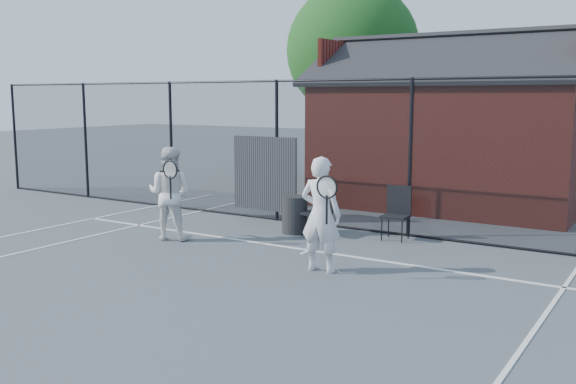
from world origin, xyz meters
The scene contains 10 objects.
ground centered at (0.00, 0.00, 0.00)m, with size 80.00×80.00×0.00m, color #4B5156.
court_lines centered at (0.00, -1.32, 0.01)m, with size 11.02×18.00×0.01m.
fence centered at (-0.30, 5.00, 1.45)m, with size 22.04×3.00×3.00m.
clubhouse centered at (0.50, 9.00, 1.61)m, with size 6.50×4.36×4.19m.
tree_left centered at (-4.50, 13.50, 4.19)m, with size 4.48×4.48×6.44m.
player_front centered at (0.80, 1.94, 0.89)m, with size 0.80×0.60×1.77m.
player_back centered at (-2.68, 2.40, 0.87)m, with size 1.02×0.88×1.74m.
chair_left centered at (0.90, 4.60, 0.49)m, with size 0.47×0.49×0.97m, color black.
chair_right centered at (-0.50, 4.10, 0.49)m, with size 0.47×0.49×0.98m, color black.
waste_bin centered at (-0.99, 4.10, 0.36)m, with size 0.50×0.50×0.73m, color #242424.
Camera 1 is at (5.47, -6.37, 2.65)m, focal length 40.00 mm.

